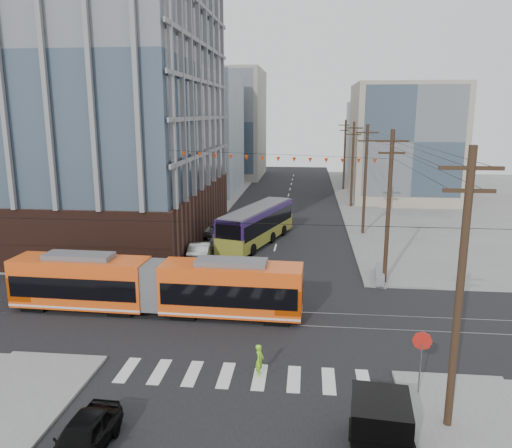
{
  "coord_description": "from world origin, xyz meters",
  "views": [
    {
      "loc": [
        2.83,
        -24.07,
        12.09
      ],
      "look_at": [
        -0.66,
        9.29,
        4.59
      ],
      "focal_mm": 35.0,
      "sensor_mm": 36.0,
      "label": 1
    }
  ],
  "objects": [
    {
      "name": "bg_bldg_ne_far",
      "position": [
        18.0,
        68.0,
        7.0
      ],
      "size": [
        16.0,
        16.0,
        14.0
      ],
      "primitive_type": "cube",
      "color": "#8C99A5",
      "rests_on": "ground"
    },
    {
      "name": "jersey_barrier",
      "position": [
        8.3,
        11.82,
        0.4
      ],
      "size": [
        1.4,
        4.06,
        0.8
      ],
      "primitive_type": "cube",
      "rotation": [
        0.0,
        0.0,
        -0.13
      ],
      "color": "slate",
      "rests_on": "ground"
    },
    {
      "name": "utility_pole_far",
      "position": [
        8.5,
        56.0,
        5.5
      ],
      "size": [
        0.3,
        0.3,
        11.0
      ],
      "primitive_type": "cylinder",
      "color": "black",
      "rests_on": "ground"
    },
    {
      "name": "bg_bldg_ne_near",
      "position": [
        16.0,
        48.0,
        8.0
      ],
      "size": [
        14.0,
        14.0,
        16.0
      ],
      "primitive_type": "cube",
      "color": "gray",
      "rests_on": "ground"
    },
    {
      "name": "parked_car_silver",
      "position": [
        -5.94,
        15.47,
        0.8
      ],
      "size": [
        1.99,
        4.94,
        1.6
      ],
      "primitive_type": "imported",
      "rotation": [
        0.0,
        0.0,
        3.21
      ],
      "color": "#BEBEBE",
      "rests_on": "ground"
    },
    {
      "name": "ground",
      "position": [
        0.0,
        0.0,
        0.0
      ],
      "size": [
        160.0,
        160.0,
        0.0
      ],
      "primitive_type": "plane",
      "color": "slate"
    },
    {
      "name": "pedestrian",
      "position": [
        0.77,
        -2.81,
        0.77
      ],
      "size": [
        0.46,
        0.62,
        1.55
      ],
      "primitive_type": "imported",
      "rotation": [
        0.0,
        0.0,
        1.41
      ],
      "color": "#88DF21",
      "rests_on": "ground"
    },
    {
      "name": "black_sedan",
      "position": [
        -5.0,
        -9.04,
        0.7
      ],
      "size": [
        1.82,
        4.17,
        1.4
      ],
      "primitive_type": "imported",
      "rotation": [
        0.0,
        0.0,
        -0.04
      ],
      "color": "black",
      "rests_on": "ground"
    },
    {
      "name": "bg_bldg_nw_far",
      "position": [
        -14.0,
        72.0,
        10.0
      ],
      "size": [
        16.0,
        18.0,
        20.0
      ],
      "primitive_type": "cube",
      "color": "gray",
      "rests_on": "ground"
    },
    {
      "name": "city_bus",
      "position": [
        -1.83,
        21.6,
        1.77
      ],
      "size": [
        6.23,
        12.75,
        3.54
      ],
      "primitive_type": null,
      "rotation": [
        0.0,
        0.0,
        -0.3
      ],
      "color": "#2A154F",
      "rests_on": "ground"
    },
    {
      "name": "utility_pole_near",
      "position": [
        8.5,
        -6.0,
        5.5
      ],
      "size": [
        0.3,
        0.3,
        11.0
      ],
      "primitive_type": "cylinder",
      "color": "black",
      "rests_on": "ground"
    },
    {
      "name": "stop_sign",
      "position": [
        7.85,
        -3.76,
        1.4
      ],
      "size": [
        0.96,
        0.96,
        2.79
      ],
      "primitive_type": null,
      "rotation": [
        0.0,
        0.0,
        -0.14
      ],
      "color": "#B11C14",
      "rests_on": "ground"
    },
    {
      "name": "parked_car_white",
      "position": [
        -5.09,
        20.07,
        0.66
      ],
      "size": [
        1.92,
        4.55,
        1.31
      ],
      "primitive_type": "imported",
      "rotation": [
        0.0,
        0.0,
        3.16
      ],
      "color": "silver",
      "rests_on": "ground"
    },
    {
      "name": "streetcar",
      "position": [
        -6.34,
        4.05,
        1.73
      ],
      "size": [
        18.06,
        3.09,
        3.47
      ],
      "primitive_type": null,
      "rotation": [
        0.0,
        0.0,
        -0.03
      ],
      "color": "#E75013",
      "rests_on": "ground"
    },
    {
      "name": "parked_car_grey",
      "position": [
        -5.81,
        23.92,
        0.68
      ],
      "size": [
        3.31,
        5.27,
        1.36
      ],
      "primitive_type": "imported",
      "rotation": [
        0.0,
        0.0,
        2.91
      ],
      "color": "slate",
      "rests_on": "ground"
    },
    {
      "name": "bg_bldg_nw_near",
      "position": [
        -17.0,
        52.0,
        9.0
      ],
      "size": [
        18.0,
        16.0,
        18.0
      ],
      "primitive_type": "cube",
      "color": "#8C99A5",
      "rests_on": "ground"
    },
    {
      "name": "office_building",
      "position": [
        -22.0,
        23.0,
        14.3
      ],
      "size": [
        30.0,
        25.0,
        28.6
      ],
      "primitive_type": "cube",
      "color": "#381E16",
      "rests_on": "ground"
    }
  ]
}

